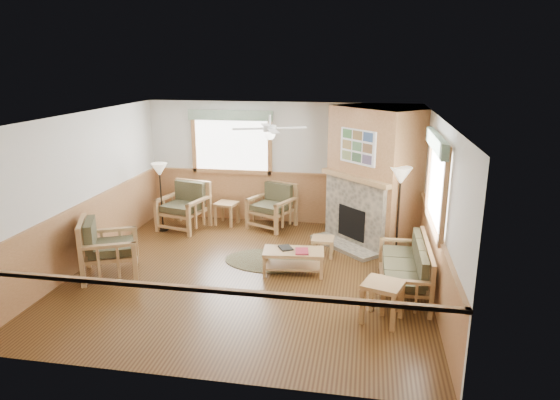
% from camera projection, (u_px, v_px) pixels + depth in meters
% --- Properties ---
extents(floor, '(6.00, 6.00, 0.01)m').
position_uv_depth(floor, '(250.00, 274.00, 8.62)').
color(floor, '#4D3015').
rests_on(floor, ground).
extents(ceiling, '(6.00, 6.00, 0.01)m').
position_uv_depth(ceiling, '(247.00, 116.00, 7.90)').
color(ceiling, white).
rests_on(ceiling, floor).
extents(wall_back, '(6.00, 0.02, 2.70)m').
position_uv_depth(wall_back, '(280.00, 163.00, 11.10)').
color(wall_back, silver).
rests_on(wall_back, floor).
extents(wall_front, '(6.00, 0.02, 2.70)m').
position_uv_depth(wall_front, '(185.00, 271.00, 5.41)').
color(wall_front, silver).
rests_on(wall_front, floor).
extents(wall_left, '(0.02, 6.00, 2.70)m').
position_uv_depth(wall_left, '(83.00, 191.00, 8.76)').
color(wall_left, silver).
rests_on(wall_left, floor).
extents(wall_right, '(0.02, 6.00, 2.70)m').
position_uv_depth(wall_right, '(436.00, 207.00, 7.76)').
color(wall_right, silver).
rests_on(wall_right, floor).
extents(wainscot, '(6.00, 6.00, 1.10)m').
position_uv_depth(wainscot, '(250.00, 244.00, 8.47)').
color(wainscot, '#A47043').
rests_on(wainscot, floor).
extents(fireplace, '(3.11, 3.11, 2.70)m').
position_uv_depth(fireplace, '(374.00, 176.00, 9.86)').
color(fireplace, '#A47043').
rests_on(fireplace, floor).
extents(window_back, '(1.90, 0.16, 1.50)m').
position_uv_depth(window_back, '(231.00, 109.00, 10.93)').
color(window_back, white).
rests_on(window_back, wall_back).
extents(window_right, '(0.16, 1.90, 1.50)m').
position_uv_depth(window_right, '(442.00, 133.00, 7.26)').
color(window_right, white).
rests_on(window_right, wall_right).
extents(ceiling_fan, '(1.59, 1.59, 0.36)m').
position_uv_depth(ceiling_fan, '(270.00, 117.00, 8.14)').
color(ceiling_fan, white).
rests_on(ceiling_fan, ceiling).
extents(sofa, '(1.78, 0.73, 0.82)m').
position_uv_depth(sofa, '(404.00, 267.00, 7.86)').
color(sofa, '#A67D4D').
rests_on(sofa, floor).
extents(armchair_back_left, '(1.09, 1.09, 1.01)m').
position_uv_depth(armchair_back_left, '(183.00, 206.00, 10.82)').
color(armchair_back_left, '#A67D4D').
rests_on(armchair_back_left, floor).
extents(armchair_back_right, '(1.12, 1.12, 0.95)m').
position_uv_depth(armchair_back_right, '(272.00, 206.00, 10.93)').
color(armchair_back_right, '#A67D4D').
rests_on(armchair_back_right, floor).
extents(armchair_left, '(1.19, 1.19, 1.00)m').
position_uv_depth(armchair_left, '(110.00, 247.00, 8.45)').
color(armchair_left, '#A67D4D').
rests_on(armchair_left, floor).
extents(coffee_table, '(1.08, 0.62, 0.41)m').
position_uv_depth(coffee_table, '(293.00, 262.00, 8.60)').
color(coffee_table, '#A67D4D').
rests_on(coffee_table, floor).
extents(end_table_chairs, '(0.53, 0.51, 0.51)m').
position_uv_depth(end_table_chairs, '(227.00, 213.00, 11.16)').
color(end_table_chairs, '#A67D4D').
rests_on(end_table_chairs, floor).
extents(end_table_sofa, '(0.65, 0.64, 0.58)m').
position_uv_depth(end_table_sofa, '(382.00, 302.00, 6.99)').
color(end_table_sofa, '#A67D4D').
rests_on(end_table_sofa, floor).
extents(footstool, '(0.41, 0.41, 0.36)m').
position_uv_depth(footstool, '(323.00, 247.00, 9.37)').
color(footstool, '#A67D4D').
rests_on(footstool, floor).
extents(braided_rug, '(1.82, 1.82, 0.01)m').
position_uv_depth(braided_rug, '(270.00, 261.00, 9.17)').
color(braided_rug, brown).
rests_on(braided_rug, floor).
extents(floor_lamp_left, '(0.45, 0.45, 1.48)m').
position_uv_depth(floor_lamp_left, '(161.00, 197.00, 10.65)').
color(floor_lamp_left, black).
rests_on(floor_lamp_left, floor).
extents(floor_lamp_right, '(0.50, 0.50, 1.74)m').
position_uv_depth(floor_lamp_right, '(398.00, 213.00, 9.08)').
color(floor_lamp_right, black).
rests_on(floor_lamp_right, floor).
extents(book_red, '(0.26, 0.33, 0.03)m').
position_uv_depth(book_red, '(302.00, 250.00, 8.46)').
color(book_red, maroon).
rests_on(book_red, coffee_table).
extents(book_dark, '(0.31, 0.33, 0.03)m').
position_uv_depth(book_dark, '(286.00, 247.00, 8.63)').
color(book_dark, black).
rests_on(book_dark, coffee_table).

